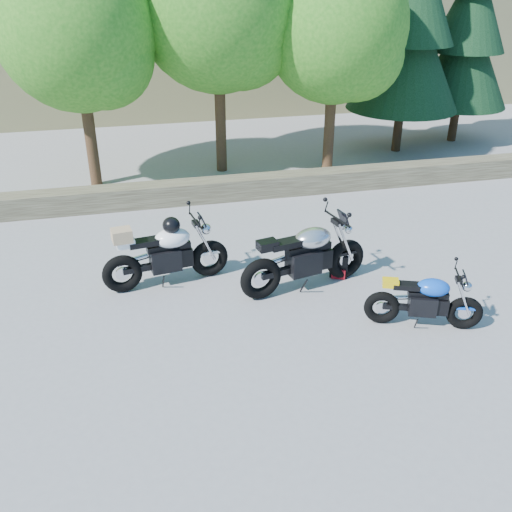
{
  "coord_description": "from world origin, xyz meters",
  "views": [
    {
      "loc": [
        -1.7,
        -7.06,
        5.02
      ],
      "look_at": [
        0.2,
        1.0,
        0.75
      ],
      "focal_mm": 40.0,
      "sensor_mm": 36.0,
      "label": 1
    }
  ],
  "objects_px": {
    "silver_bike": "(306,257)",
    "blue_bike": "(425,301)",
    "backpack": "(339,266)",
    "white_bike": "(165,252)"
  },
  "relations": [
    {
      "from": "silver_bike",
      "to": "blue_bike",
      "type": "height_order",
      "value": "silver_bike"
    },
    {
      "from": "backpack",
      "to": "blue_bike",
      "type": "bearing_deg",
      "value": -44.62
    },
    {
      "from": "backpack",
      "to": "silver_bike",
      "type": "bearing_deg",
      "value": -136.9
    },
    {
      "from": "silver_bike",
      "to": "backpack",
      "type": "height_order",
      "value": "silver_bike"
    },
    {
      "from": "blue_bike",
      "to": "white_bike",
      "type": "bearing_deg",
      "value": 169.62
    },
    {
      "from": "blue_bike",
      "to": "backpack",
      "type": "xyz_separation_m",
      "value": [
        -0.7,
        1.79,
        -0.23
      ]
    },
    {
      "from": "silver_bike",
      "to": "backpack",
      "type": "relative_size",
      "value": 5.58
    },
    {
      "from": "white_bike",
      "to": "blue_bike",
      "type": "distance_m",
      "value": 4.34
    },
    {
      "from": "silver_bike",
      "to": "blue_bike",
      "type": "bearing_deg",
      "value": -59.51
    },
    {
      "from": "silver_bike",
      "to": "white_bike",
      "type": "xyz_separation_m",
      "value": [
        -2.3,
        0.68,
        0.02
      ]
    }
  ]
}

